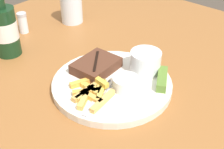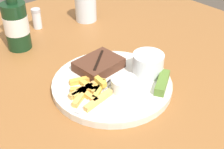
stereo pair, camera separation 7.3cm
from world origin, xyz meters
The scene contains 11 objects.
dining_table centered at (0.00, 0.00, 0.69)m, with size 1.21×1.22×0.77m.
dinner_plate centered at (0.00, 0.00, 0.78)m, with size 0.28×0.28×0.02m.
steak_portion centered at (0.01, 0.06, 0.80)m, with size 0.11×0.09×0.03m.
fries_pile centered at (-0.06, 0.00, 0.79)m, with size 0.11×0.11×0.02m.
coleslaw_cup centered at (0.09, -0.03, 0.82)m, with size 0.08×0.08×0.05m.
dipping_sauce_cup centered at (0.00, -0.04, 0.80)m, with size 0.06×0.06×0.03m.
pickle_spear centered at (0.07, -0.09, 0.80)m, with size 0.08×0.06×0.02m.
fork_utensil centered at (-0.07, -0.02, 0.79)m, with size 0.13×0.05×0.00m.
beer_bottle centered at (-0.07, 0.32, 0.85)m, with size 0.07×0.07×0.22m.
drinking_glass centered at (0.19, 0.34, 0.82)m, with size 0.07×0.07×0.10m.
salt_shaker centered at (0.04, 0.40, 0.80)m, with size 0.03×0.03×0.07m.
Camera 2 is at (-0.40, -0.44, 1.22)m, focal length 50.00 mm.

